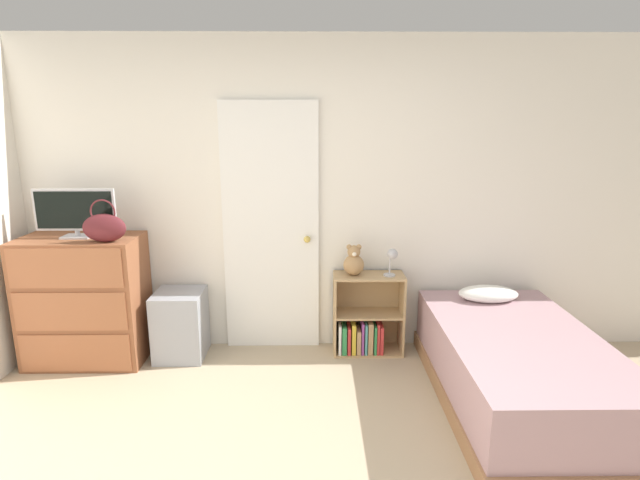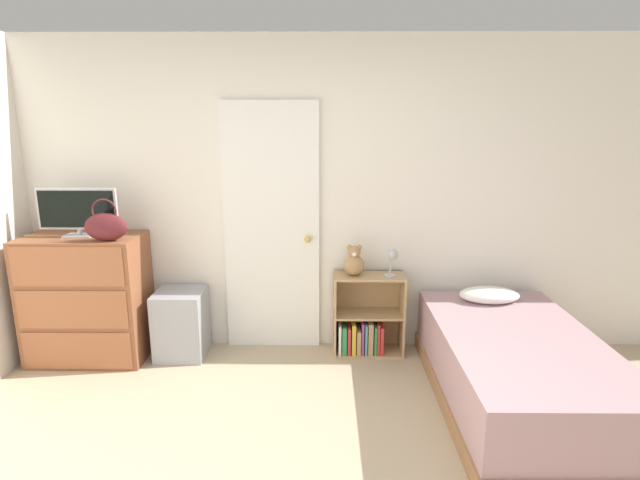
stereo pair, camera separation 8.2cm
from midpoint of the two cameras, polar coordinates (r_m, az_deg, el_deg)
wall_back at (r=4.11m, az=-1.56°, el=4.81°), size 10.00×0.06×2.55m
door_closed at (r=4.12m, az=-4.97°, el=1.25°), size 0.78×0.09×2.05m
dresser at (r=4.41m, az=-24.58°, el=-6.07°), size 0.91×0.51×1.02m
tv at (r=4.25m, az=-25.48°, el=2.99°), size 0.62×0.16×0.38m
handbag at (r=4.01m, az=-22.76°, el=1.45°), size 0.32×0.13×0.32m
storage_bin at (r=4.29m, az=-15.02°, el=-9.16°), size 0.39×0.40×0.55m
bookshelf at (r=4.22m, az=5.71°, el=-9.50°), size 0.58×0.27×0.67m
teddy_bear at (r=4.04m, az=4.49°, el=-2.54°), size 0.17×0.17×0.26m
desk_lamp at (r=4.02m, az=8.84°, el=-2.03°), size 0.11×0.10×0.23m
bed at (r=3.75m, az=22.18°, el=-13.54°), size 1.04×1.85×0.61m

